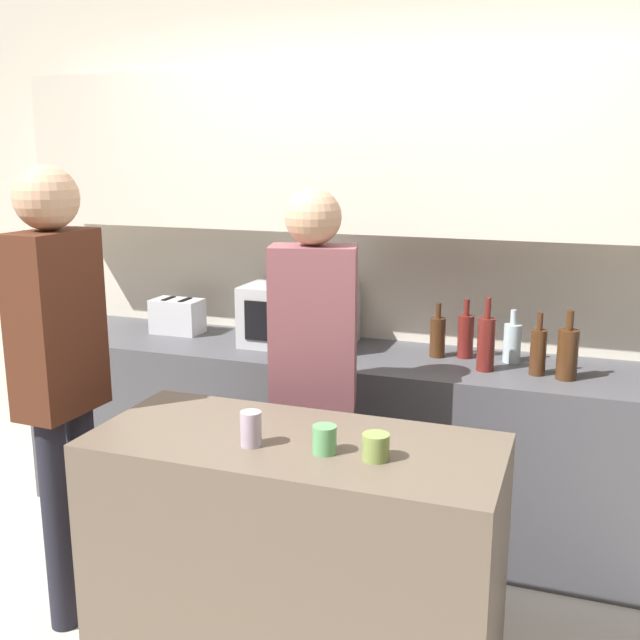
{
  "coord_description": "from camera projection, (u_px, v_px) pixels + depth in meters",
  "views": [
    {
      "loc": [
        0.9,
        -1.91,
        1.83
      ],
      "look_at": [
        0.04,
        0.49,
        1.25
      ],
      "focal_mm": 42.0,
      "sensor_mm": 36.0,
      "label": 1
    }
  ],
  "objects": [
    {
      "name": "bottle_1",
      "position": [
        466.0,
        335.0,
        3.48
      ],
      "size": [
        0.07,
        0.07,
        0.28
      ],
      "color": "maroon",
      "rests_on": "back_counter"
    },
    {
      "name": "bottle_0",
      "position": [
        438.0,
        336.0,
        3.5
      ],
      "size": [
        0.07,
        0.07,
        0.26
      ],
      "color": "#472814",
      "rests_on": "back_counter"
    },
    {
      "name": "bottle_4",
      "position": [
        538.0,
        351.0,
        3.21
      ],
      "size": [
        0.07,
        0.07,
        0.28
      ],
      "color": "#472814",
      "rests_on": "back_counter"
    },
    {
      "name": "cup_2",
      "position": [
        376.0,
        447.0,
        2.3
      ],
      "size": [
        0.09,
        0.09,
        0.08
      ],
      "color": "#81994A",
      "rests_on": "kitchen_island"
    },
    {
      "name": "person_center",
      "position": [
        59.0,
        358.0,
        2.79
      ],
      "size": [
        0.23,
        0.35,
        1.78
      ],
      "rotation": [
        0.0,
        0.0,
        -1.62
      ],
      "color": "black",
      "rests_on": "ground_plane"
    },
    {
      "name": "back_counter",
      "position": [
        375.0,
        443.0,
        3.63
      ],
      "size": [
        3.6,
        0.62,
        0.88
      ],
      "color": "#4C4C51",
      "rests_on": "ground_plane"
    },
    {
      "name": "bottle_5",
      "position": [
        567.0,
        353.0,
        3.15
      ],
      "size": [
        0.09,
        0.09,
        0.3
      ],
      "color": "#472814",
      "rests_on": "back_counter"
    },
    {
      "name": "kitchen_island",
      "position": [
        295.0,
        562.0,
        2.57
      ],
      "size": [
        1.37,
        0.6,
        0.9
      ],
      "color": "brown",
      "rests_on": "ground_plane"
    },
    {
      "name": "toaster",
      "position": [
        177.0,
        316.0,
        3.95
      ],
      "size": [
        0.26,
        0.16,
        0.18
      ],
      "color": "silver",
      "rests_on": "back_counter"
    },
    {
      "name": "cup_1",
      "position": [
        251.0,
        429.0,
        2.4
      ],
      "size": [
        0.07,
        0.07,
        0.11
      ],
      "color": "#B49EB1",
      "rests_on": "kitchen_island"
    },
    {
      "name": "microwave",
      "position": [
        299.0,
        315.0,
        3.71
      ],
      "size": [
        0.52,
        0.39,
        0.3
      ],
      "color": "#B7BABC",
      "rests_on": "back_counter"
    },
    {
      "name": "back_wall",
      "position": [
        394.0,
        212.0,
        3.64
      ],
      "size": [
        6.4,
        0.4,
        2.7
      ],
      "color": "beige",
      "rests_on": "ground_plane"
    },
    {
      "name": "bottle_2",
      "position": [
        486.0,
        343.0,
        3.27
      ],
      "size": [
        0.08,
        0.08,
        0.33
      ],
      "color": "maroon",
      "rests_on": "back_counter"
    },
    {
      "name": "bottle_3",
      "position": [
        512.0,
        342.0,
        3.41
      ],
      "size": [
        0.08,
        0.08,
        0.24
      ],
      "color": "silver",
      "rests_on": "back_counter"
    },
    {
      "name": "person_left",
      "position": [
        313.0,
        359.0,
        3.0
      ],
      "size": [
        0.38,
        0.27,
        1.69
      ],
      "rotation": [
        0.0,
        0.0,
        -2.9
      ],
      "color": "black",
      "rests_on": "ground_plane"
    },
    {
      "name": "cup_0",
      "position": [
        325.0,
        439.0,
        2.35
      ],
      "size": [
        0.08,
        0.08,
        0.09
      ],
      "color": "#62A968",
      "rests_on": "kitchen_island"
    }
  ]
}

